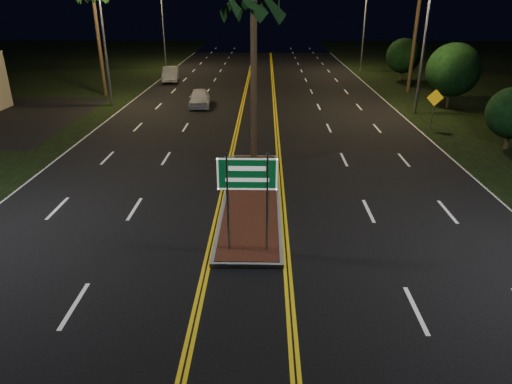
{
  "coord_description": "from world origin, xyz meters",
  "views": [
    {
      "loc": [
        0.52,
        -9.81,
        7.52
      ],
      "look_at": [
        0.25,
        3.31,
        1.9
      ],
      "focal_mm": 32.0,
      "sensor_mm": 36.0,
      "label": 1
    }
  ],
  "objects_px": {
    "streetlight_right_far": "(361,16)",
    "car_near": "(199,96)",
    "shrub_far": "(403,56)",
    "streetlight_left_mid": "(108,26)",
    "warning_sign": "(434,103)",
    "shrub_mid": "(453,70)",
    "median_island": "(252,197)",
    "streetlight_right_mid": "(420,28)",
    "streetlight_left_far": "(166,16)",
    "palm_median": "(254,4)",
    "highway_sign": "(247,183)",
    "car_far": "(171,73)"
  },
  "relations": [
    {
      "from": "streetlight_left_far",
      "to": "warning_sign",
      "type": "xyz_separation_m",
      "value": [
        21.41,
        -26.01,
        -4.08
      ]
    },
    {
      "from": "highway_sign",
      "to": "warning_sign",
      "type": "relative_size",
      "value": 1.32
    },
    {
      "from": "highway_sign",
      "to": "car_near",
      "type": "relative_size",
      "value": 0.72
    },
    {
      "from": "median_island",
      "to": "streetlight_right_mid",
      "type": "relative_size",
      "value": 1.14
    },
    {
      "from": "car_far",
      "to": "warning_sign",
      "type": "distance_m",
      "value": 25.95
    },
    {
      "from": "highway_sign",
      "to": "warning_sign",
      "type": "distance_m",
      "value": 18.66
    },
    {
      "from": "streetlight_left_mid",
      "to": "warning_sign",
      "type": "relative_size",
      "value": 3.7
    },
    {
      "from": "streetlight_right_mid",
      "to": "warning_sign",
      "type": "bearing_deg",
      "value": -87.33
    },
    {
      "from": "shrub_far",
      "to": "warning_sign",
      "type": "bearing_deg",
      "value": -99.46
    },
    {
      "from": "palm_median",
      "to": "streetlight_left_mid",
      "type": "bearing_deg",
      "value": 128.17
    },
    {
      "from": "streetlight_left_far",
      "to": "palm_median",
      "type": "distance_m",
      "value": 35.18
    },
    {
      "from": "streetlight_left_mid",
      "to": "car_far",
      "type": "xyz_separation_m",
      "value": [
        1.93,
        11.11,
        -4.87
      ]
    },
    {
      "from": "car_far",
      "to": "warning_sign",
      "type": "height_order",
      "value": "warning_sign"
    },
    {
      "from": "car_near",
      "to": "streetlight_right_mid",
      "type": "bearing_deg",
      "value": -13.06
    },
    {
      "from": "car_near",
      "to": "shrub_far",
      "type": "bearing_deg",
      "value": 27.94
    },
    {
      "from": "streetlight_right_far",
      "to": "car_near",
      "type": "bearing_deg",
      "value": -129.81
    },
    {
      "from": "streetlight_left_far",
      "to": "warning_sign",
      "type": "relative_size",
      "value": 3.7
    },
    {
      "from": "median_island",
      "to": "warning_sign",
      "type": "xyz_separation_m",
      "value": [
        10.8,
        10.99,
        1.49
      ]
    },
    {
      "from": "palm_median",
      "to": "highway_sign",
      "type": "bearing_deg",
      "value": -90.0
    },
    {
      "from": "shrub_far",
      "to": "car_near",
      "type": "xyz_separation_m",
      "value": [
        -18.19,
        -12.0,
        -1.6
      ]
    },
    {
      "from": "shrub_far",
      "to": "shrub_mid",
      "type": "bearing_deg",
      "value": -89.05
    },
    {
      "from": "streetlight_left_mid",
      "to": "streetlight_right_mid",
      "type": "xyz_separation_m",
      "value": [
        21.23,
        -2.0,
        0.0
      ]
    },
    {
      "from": "streetlight_right_far",
      "to": "shrub_far",
      "type": "distance_m",
      "value": 7.56
    },
    {
      "from": "shrub_mid",
      "to": "shrub_far",
      "type": "distance_m",
      "value": 12.01
    },
    {
      "from": "highway_sign",
      "to": "shrub_mid",
      "type": "relative_size",
      "value": 0.69
    },
    {
      "from": "shrub_mid",
      "to": "shrub_far",
      "type": "xyz_separation_m",
      "value": [
        -0.2,
        12.0,
        -0.39
      ]
    },
    {
      "from": "warning_sign",
      "to": "streetlight_right_far",
      "type": "bearing_deg",
      "value": 90.48
    },
    {
      "from": "streetlight_right_mid",
      "to": "car_near",
      "type": "xyz_separation_m",
      "value": [
        -15.0,
        2.0,
        -4.92
      ]
    },
    {
      "from": "shrub_far",
      "to": "streetlight_left_far",
      "type": "bearing_deg",
      "value": 161.86
    },
    {
      "from": "streetlight_left_far",
      "to": "warning_sign",
      "type": "height_order",
      "value": "streetlight_left_far"
    },
    {
      "from": "median_island",
      "to": "streetlight_right_mid",
      "type": "bearing_deg",
      "value": 54.72
    },
    {
      "from": "streetlight_left_far",
      "to": "warning_sign",
      "type": "distance_m",
      "value": 33.93
    },
    {
      "from": "streetlight_right_far",
      "to": "shrub_far",
      "type": "relative_size",
      "value": 2.27
    },
    {
      "from": "palm_median",
      "to": "streetlight_left_far",
      "type": "bearing_deg",
      "value": 107.58
    },
    {
      "from": "shrub_mid",
      "to": "car_near",
      "type": "bearing_deg",
      "value": -180.0
    },
    {
      "from": "shrub_mid",
      "to": "warning_sign",
      "type": "bearing_deg",
      "value": -118.05
    },
    {
      "from": "palm_median",
      "to": "warning_sign",
      "type": "height_order",
      "value": "palm_median"
    },
    {
      "from": "streetlight_right_far",
      "to": "car_near",
      "type": "relative_size",
      "value": 2.04
    },
    {
      "from": "streetlight_left_mid",
      "to": "car_near",
      "type": "height_order",
      "value": "streetlight_left_mid"
    },
    {
      "from": "warning_sign",
      "to": "median_island",
      "type": "bearing_deg",
      "value": -134.46
    },
    {
      "from": "palm_median",
      "to": "car_far",
      "type": "relative_size",
      "value": 1.76
    },
    {
      "from": "streetlight_right_far",
      "to": "car_far",
      "type": "bearing_deg",
      "value": -160.35
    },
    {
      "from": "highway_sign",
      "to": "streetlight_left_far",
      "type": "relative_size",
      "value": 0.36
    },
    {
      "from": "car_near",
      "to": "shrub_mid",
      "type": "bearing_deg",
      "value": -5.47
    },
    {
      "from": "highway_sign",
      "to": "shrub_mid",
      "type": "bearing_deg",
      "value": 56.56
    },
    {
      "from": "shrub_far",
      "to": "streetlight_left_mid",
      "type": "bearing_deg",
      "value": -153.82
    },
    {
      "from": "palm_median",
      "to": "warning_sign",
      "type": "relative_size",
      "value": 3.41
    },
    {
      "from": "highway_sign",
      "to": "shrub_mid",
      "type": "xyz_separation_m",
      "value": [
        14.0,
        21.2,
        0.32
      ]
    },
    {
      "from": "car_far",
      "to": "car_near",
      "type": "bearing_deg",
      "value": -75.99
    },
    {
      "from": "highway_sign",
      "to": "shrub_far",
      "type": "relative_size",
      "value": 0.81
    }
  ]
}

